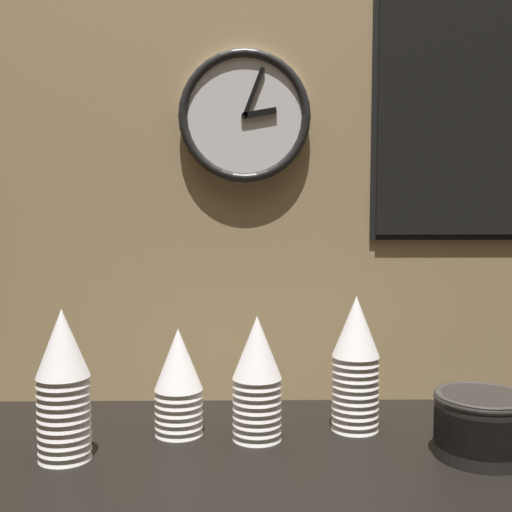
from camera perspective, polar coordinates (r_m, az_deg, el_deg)
ground_plane at (r=123.59cm, az=5.26°, el=-17.07°), size 160.00×56.00×4.00cm
wall_tiled_back at (r=140.99cm, az=4.29°, el=8.31°), size 160.00×3.00×105.00cm
cup_stack_center_right at (r=126.56cm, az=8.85°, el=-9.39°), size 9.15×9.15×26.13cm
cup_stack_left at (r=116.23cm, az=-16.76°, el=-10.87°), size 9.15×9.15×26.13cm
cup_stack_center at (r=120.63cm, az=0.09°, el=-10.76°), size 9.15×9.15×23.25cm
cup_stack_center_left at (r=124.34cm, az=-6.90°, el=-11.00°), size 9.15×9.15×20.37cm
bowl_stack_right at (r=121.08cm, az=19.39°, el=-13.84°), size 16.34×16.34×11.12cm
wall_clock at (r=138.26cm, az=-1.02°, el=12.33°), size 27.96×2.70×27.96cm
menu_board at (r=146.03cm, az=17.08°, el=12.02°), size 34.56×1.32×54.04cm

